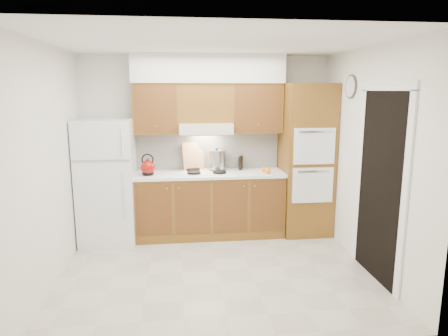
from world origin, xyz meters
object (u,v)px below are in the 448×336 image
Objects in this scene: fridge at (107,181)px; stock_pot at (217,160)px; oven_cabinet at (306,160)px; kettle at (148,167)px.

fridge is 1.57m from stock_pot.
kettle is (-2.28, -0.06, -0.05)m from oven_cabinet.
fridge reaches higher than stock_pot.
fridge is at bearing -179.30° from oven_cabinet.
stock_pot is at bearing 173.20° from oven_cabinet.
kettle is (0.56, -0.02, 0.19)m from fridge.
stock_pot reaches higher than kettle.
oven_cabinet reaches higher than fridge.
stock_pot is (1.54, 0.19, 0.24)m from fridge.
oven_cabinet is (2.85, 0.03, 0.24)m from fridge.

